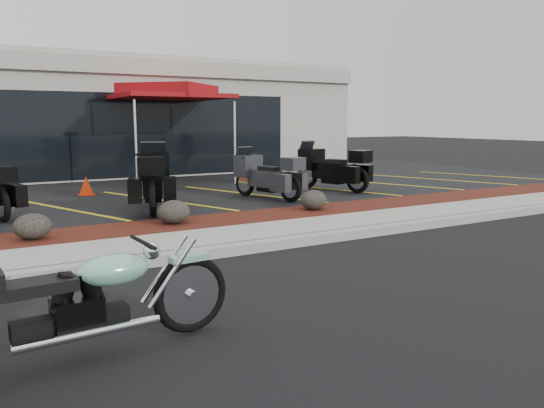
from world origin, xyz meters
TOP-DOWN VIEW (x-y plane):
  - ground at (0.00, 0.00)m, footprint 90.00×90.00m
  - curb at (0.00, 0.90)m, footprint 24.00×0.25m
  - sidewalk at (0.00, 1.60)m, footprint 24.00×1.20m
  - mulch_bed at (0.00, 2.80)m, footprint 24.00×1.20m
  - upper_lot at (0.00, 8.20)m, footprint 26.00×9.60m
  - dealership_building at (0.00, 14.47)m, footprint 18.00×8.16m
  - boulder_left at (-3.03, 2.69)m, footprint 0.56×0.47m
  - boulder_mid at (-0.74, 2.82)m, footprint 0.59×0.49m
  - boulder_right at (2.23, 2.82)m, footprint 0.57×0.47m
  - hero_cruiser at (-2.12, -1.56)m, footprint 2.77×0.89m
  - touring_black_mid at (-0.31, 5.25)m, footprint 1.59×2.50m
  - touring_grey at (1.97, 5.38)m, footprint 1.32×2.19m
  - touring_black_rear at (4.13, 5.90)m, footprint 1.48×2.35m
  - traffic_cone at (-1.35, 7.44)m, footprint 0.40×0.40m
  - popup_canopy at (1.44, 9.20)m, footprint 3.69×3.69m

SIDE VIEW (x-z plane):
  - ground at x=0.00m, z-range 0.00..0.00m
  - curb at x=0.00m, z-range 0.00..0.15m
  - sidewalk at x=0.00m, z-range 0.00..0.15m
  - upper_lot at x=0.00m, z-range 0.00..0.15m
  - mulch_bed at x=0.00m, z-range 0.00..0.16m
  - boulder_left at x=-3.03m, z-range 0.16..0.56m
  - boulder_right at x=2.23m, z-range 0.16..0.56m
  - boulder_mid at x=-0.74m, z-range 0.16..0.58m
  - traffic_cone at x=-1.35m, z-range 0.15..0.61m
  - hero_cruiser at x=-2.12m, z-range 0.00..0.96m
  - touring_grey at x=1.97m, z-range 0.15..1.34m
  - touring_black_rear at x=4.13m, z-range 0.15..1.43m
  - touring_black_mid at x=-0.31m, z-range 0.15..1.51m
  - dealership_building at x=0.00m, z-range 0.01..4.01m
  - popup_canopy at x=1.44m, z-range 1.31..4.16m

